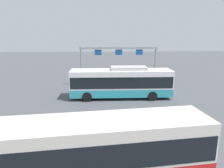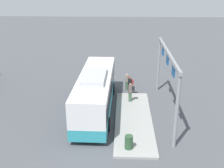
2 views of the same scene
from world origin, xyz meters
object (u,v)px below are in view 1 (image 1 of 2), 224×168
Objects in this scene: bus_background_left at (103,147)px; person_boarding at (81,85)px; person_waiting_mid at (92,83)px; person_waiting_near at (106,83)px; trash_bin at (165,86)px; bus_main at (121,82)px.

bus_background_left reaches higher than person_boarding.
person_waiting_mid is (1.15, -16.25, -0.73)m from bus_background_left.
person_boarding is 1.00× the size of person_waiting_mid.
person_waiting_near reaches higher than trash_bin.
bus_background_left is at bearing -24.03° from person_waiting_near.
bus_background_left is 16.29m from person_waiting_near.
person_waiting_mid is at bearing 87.75° from bus_background_left.
person_boarding is at bearing -0.00° from trash_bin.
bus_main reaches higher than trash_bin.
trash_bin is (-7.26, 0.26, -0.44)m from person_waiting_near.
bus_background_left reaches higher than person_waiting_mid.
trash_bin is (-5.66, -2.62, -1.20)m from bus_main.
bus_main is 1.05× the size of bus_background_left.
person_boarding is at bearing -28.75° from bus_main.
person_boarding is 1.86× the size of trash_bin.
person_boarding is 10.30m from trash_bin.
person_boarding is 1.37m from person_waiting_mid.
trash_bin is at bearing 105.44° from person_boarding.
person_boarding is (4.64, -2.62, -0.92)m from bus_main.
bus_main is 6.53× the size of person_boarding.
person_boarding is 1.00× the size of person_waiting_near.
bus_main is at bearing 75.93° from person_boarding.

